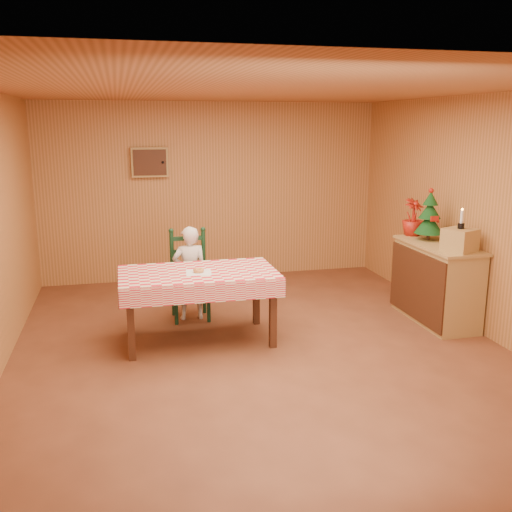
{
  "coord_description": "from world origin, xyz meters",
  "views": [
    {
      "loc": [
        -1.34,
        -5.38,
        2.28
      ],
      "look_at": [
        0.0,
        0.2,
        0.95
      ],
      "focal_mm": 40.0,
      "sensor_mm": 36.0,
      "label": 1
    }
  ],
  "objects_px": {
    "dining_table": "(198,279)",
    "christmas_tree": "(430,217)",
    "storage_bin": "(445,313)",
    "crate": "(460,240)",
    "seated_child": "(190,273)",
    "shelf_unit": "(436,283)",
    "ladder_chair": "(190,277)"
  },
  "relations": [
    {
      "from": "dining_table",
      "to": "christmas_tree",
      "type": "distance_m",
      "value": 2.86
    },
    {
      "from": "shelf_unit",
      "to": "christmas_tree",
      "type": "distance_m",
      "value": 0.79
    },
    {
      "from": "dining_table",
      "to": "crate",
      "type": "height_order",
      "value": "crate"
    },
    {
      "from": "seated_child",
      "to": "shelf_unit",
      "type": "distance_m",
      "value": 2.89
    },
    {
      "from": "crate",
      "to": "christmas_tree",
      "type": "height_order",
      "value": "christmas_tree"
    },
    {
      "from": "dining_table",
      "to": "shelf_unit",
      "type": "height_order",
      "value": "shelf_unit"
    },
    {
      "from": "storage_bin",
      "to": "christmas_tree",
      "type": "bearing_deg",
      "value": 88.66
    },
    {
      "from": "seated_child",
      "to": "crate",
      "type": "distance_m",
      "value": 3.07
    },
    {
      "from": "dining_table",
      "to": "christmas_tree",
      "type": "relative_size",
      "value": 2.67
    },
    {
      "from": "dining_table",
      "to": "ladder_chair",
      "type": "height_order",
      "value": "ladder_chair"
    },
    {
      "from": "ladder_chair",
      "to": "dining_table",
      "type": "bearing_deg",
      "value": -90.0
    },
    {
      "from": "seated_child",
      "to": "crate",
      "type": "height_order",
      "value": "crate"
    },
    {
      "from": "crate",
      "to": "christmas_tree",
      "type": "relative_size",
      "value": 0.48
    },
    {
      "from": "seated_child",
      "to": "storage_bin",
      "type": "distance_m",
      "value": 2.98
    },
    {
      "from": "seated_child",
      "to": "shelf_unit",
      "type": "relative_size",
      "value": 0.91
    },
    {
      "from": "christmas_tree",
      "to": "storage_bin",
      "type": "bearing_deg",
      "value": -91.34
    },
    {
      "from": "seated_child",
      "to": "storage_bin",
      "type": "relative_size",
      "value": 3.22
    },
    {
      "from": "shelf_unit",
      "to": "storage_bin",
      "type": "bearing_deg",
      "value": -90.67
    },
    {
      "from": "seated_child",
      "to": "christmas_tree",
      "type": "bearing_deg",
      "value": 170.04
    },
    {
      "from": "crate",
      "to": "christmas_tree",
      "type": "bearing_deg",
      "value": 90.0
    },
    {
      "from": "seated_child",
      "to": "shelf_unit",
      "type": "bearing_deg",
      "value": 165.13
    },
    {
      "from": "dining_table",
      "to": "shelf_unit",
      "type": "distance_m",
      "value": 2.8
    },
    {
      "from": "dining_table",
      "to": "christmas_tree",
      "type": "height_order",
      "value": "christmas_tree"
    },
    {
      "from": "ladder_chair",
      "to": "shelf_unit",
      "type": "height_order",
      "value": "ladder_chair"
    },
    {
      "from": "christmas_tree",
      "to": "ladder_chair",
      "type": "bearing_deg",
      "value": 168.91
    },
    {
      "from": "ladder_chair",
      "to": "seated_child",
      "type": "relative_size",
      "value": 0.96
    },
    {
      "from": "storage_bin",
      "to": "crate",
      "type": "bearing_deg",
      "value": -86.02
    },
    {
      "from": "ladder_chair",
      "to": "crate",
      "type": "bearing_deg",
      "value": -23.16
    },
    {
      "from": "ladder_chair",
      "to": "storage_bin",
      "type": "xyz_separation_m",
      "value": [
        2.79,
        -1.04,
        -0.33
      ]
    },
    {
      "from": "ladder_chair",
      "to": "storage_bin",
      "type": "relative_size",
      "value": 3.09
    },
    {
      "from": "seated_child",
      "to": "christmas_tree",
      "type": "height_order",
      "value": "christmas_tree"
    },
    {
      "from": "seated_child",
      "to": "shelf_unit",
      "type": "height_order",
      "value": "seated_child"
    }
  ]
}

